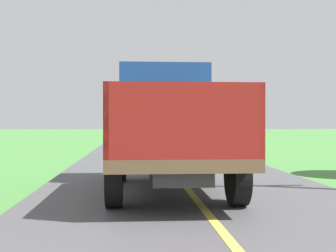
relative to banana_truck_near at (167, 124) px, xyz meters
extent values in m
cube|color=#2D2D30|center=(-0.01, -0.80, -0.79)|extent=(0.90, 5.51, 0.24)
cube|color=brown|center=(-0.01, -0.80, -0.59)|extent=(2.30, 5.80, 0.20)
cube|color=#1E479E|center=(-0.01, 1.15, 0.46)|extent=(2.10, 1.90, 1.90)
cube|color=black|center=(-0.01, 2.10, 0.80)|extent=(1.79, 0.02, 0.76)
cube|color=maroon|center=(-1.12, -1.78, 0.06)|extent=(0.08, 3.85, 1.10)
cube|color=maroon|center=(1.10, -1.78, 0.06)|extent=(0.08, 3.85, 1.10)
cube|color=maroon|center=(-0.01, -3.66, 0.06)|extent=(2.30, 0.08, 1.10)
cube|color=maroon|center=(-0.01, 0.11, 0.06)|extent=(2.30, 0.08, 1.10)
cylinder|color=black|center=(-1.06, 1.00, -0.89)|extent=(0.28, 1.00, 1.00)
cylinder|color=black|center=(1.04, 1.00, -0.89)|extent=(0.28, 1.00, 1.00)
cylinder|color=black|center=(-1.06, -2.40, -0.89)|extent=(0.28, 1.00, 1.00)
cylinder|color=black|center=(1.04, -2.40, -0.89)|extent=(0.28, 1.00, 1.00)
ellipsoid|color=#70BB2C|center=(-0.50, -2.10, -0.29)|extent=(0.60, 0.54, 0.50)
ellipsoid|color=#74AC31|center=(-0.68, -3.06, -0.33)|extent=(0.46, 0.43, 0.51)
ellipsoid|color=#6FA735|center=(-0.27, -2.88, -0.02)|extent=(0.47, 0.47, 0.39)
ellipsoid|color=#77BF33|center=(0.30, -2.17, -0.29)|extent=(0.48, 0.53, 0.46)
ellipsoid|color=#80A92F|center=(-0.07, -2.09, -0.30)|extent=(0.41, 0.37, 0.49)
ellipsoid|color=#73B437|center=(0.68, -3.21, -0.33)|extent=(0.47, 0.56, 0.46)
ellipsoid|color=#71BA25|center=(0.58, -3.37, 0.05)|extent=(0.51, 0.58, 0.51)
ellipsoid|color=#7BB624|center=(0.47, -0.59, 0.30)|extent=(0.59, 0.68, 0.37)
ellipsoid|color=#7DB239|center=(-0.15, -3.25, -0.02)|extent=(0.52, 0.57, 0.38)
ellipsoid|color=#70B722|center=(0.65, -1.84, -0.30)|extent=(0.52, 0.58, 0.42)
ellipsoid|color=#7DBE29|center=(-0.25, -0.81, 0.34)|extent=(0.47, 0.44, 0.51)
camera|label=1|loc=(-0.73, -10.01, 0.04)|focal=48.31mm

